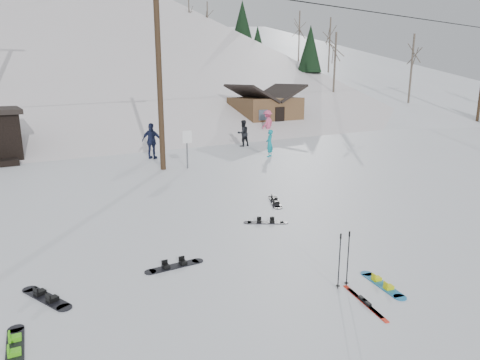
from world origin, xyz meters
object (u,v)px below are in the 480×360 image
cabin (265,112)px  hero_skis (365,302)px  hero_snowboard (382,284)px  utility_pole (159,69)px

cabin → hero_skis: size_ratio=3.70×
cabin → hero_snowboard: cabin is taller
utility_pole → cabin: bearing=37.6°
utility_pole → hero_snowboard: utility_pole is taller
cabin → hero_skis: bearing=-121.0°
utility_pole → cabin: (13.00, 10.00, -3.20)m
utility_pole → hero_skis: bearing=-95.6°
utility_pole → hero_skis: utility_pole is taller
utility_pole → cabin: 16.71m
cabin → hero_snowboard: (-13.47, -23.59, -1.46)m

